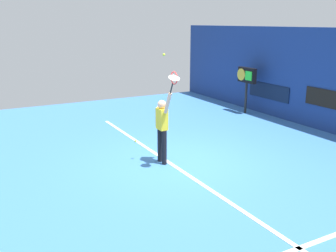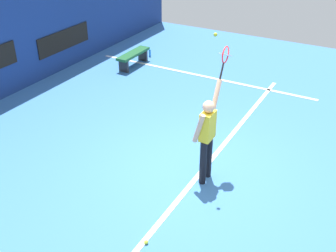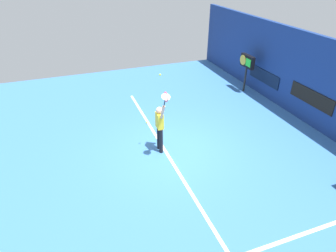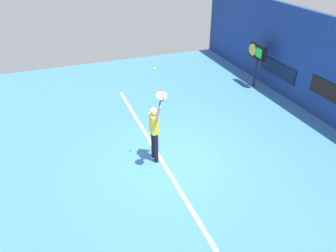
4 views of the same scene
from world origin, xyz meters
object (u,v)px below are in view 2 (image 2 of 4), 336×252
tennis_ball (215,35)px  court_bench (133,56)px  spare_ball (146,242)px  water_bottle (150,53)px  tennis_player (207,134)px  tennis_racket (225,57)px

tennis_ball → court_bench: (4.19, 4.48, -2.50)m
tennis_ball → spare_ball: tennis_ball is taller
water_bottle → spare_ball: bearing=-149.0°
court_bench → water_bottle: size_ratio=5.83×
tennis_ball → court_bench: 6.63m
water_bottle → spare_ball: 8.51m
tennis_player → tennis_ball: size_ratio=28.73×
tennis_player → spare_ball: bearing=177.2°
tennis_ball → water_bottle: (5.18, 4.48, -2.72)m
tennis_player → tennis_racket: tennis_racket is taller
tennis_racket → water_bottle: bearing=43.8°
water_bottle → spare_ball: (-7.30, -4.38, -0.09)m
court_bench → spare_ball: size_ratio=20.59×
court_bench → water_bottle: bearing=0.0°
spare_ball → water_bottle: bearing=31.0°
tennis_racket → water_bottle: tennis_racket is taller
tennis_player → spare_ball: tennis_player is taller
tennis_player → tennis_racket: 1.43m
tennis_racket → tennis_ball: tennis_ball is taller
tennis_player → tennis_racket: (0.61, -0.00, 1.30)m
tennis_racket → tennis_ball: bearing=179.9°
tennis_player → court_bench: tennis_player is taller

